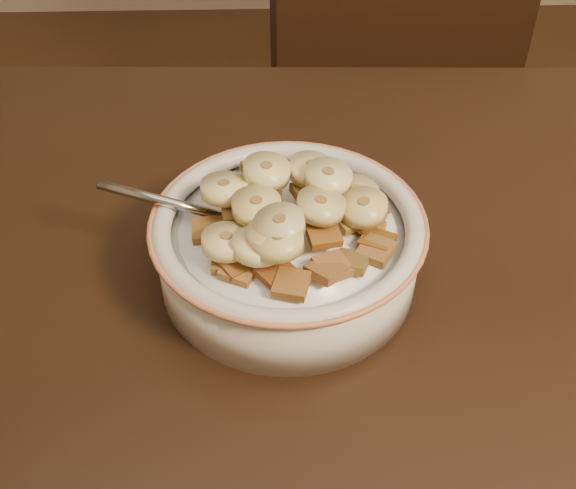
{
  "coord_description": "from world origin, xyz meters",
  "views": [
    {
      "loc": [
        -0.27,
        -0.19,
        1.1
      ],
      "look_at": [
        -0.26,
        0.16,
        0.78
      ],
      "focal_mm": 45.0,
      "sensor_mm": 36.0,
      "label": 1
    }
  ],
  "objects": [
    {
      "name": "chair",
      "position": [
        -0.05,
        0.68,
        0.49
      ],
      "size": [
        0.53,
        0.53,
        0.99
      ],
      "primitive_type": "cube",
      "rotation": [
        0.0,
        0.0,
        0.24
      ],
      "color": "black",
      "rests_on": "floor"
    },
    {
      "name": "cereal_bowl",
      "position": [
        -0.26,
        0.16,
        0.77
      ],
      "size": [
        0.17,
        0.17,
        0.04
      ],
      "primitive_type": "cylinder",
      "color": "beige",
      "rests_on": "table"
    },
    {
      "name": "milk",
      "position": [
        -0.26,
        0.16,
        0.79
      ],
      "size": [
        0.14,
        0.14,
        0.0
      ],
      "primitive_type": "cylinder",
      "color": "white",
      "rests_on": "cereal_bowl"
    },
    {
      "name": "spoon",
      "position": [
        -0.28,
        0.17,
        0.8
      ],
      "size": [
        0.05,
        0.04,
        0.01
      ],
      "primitive_type": "ellipsoid",
      "rotation": [
        0.0,
        0.0,
        4.52
      ],
      "color": "#9798A1",
      "rests_on": "cereal_bowl"
    },
    {
      "name": "cereal_square_0",
      "position": [
        -0.22,
        0.16,
        0.8
      ],
      "size": [
        0.03,
        0.03,
        0.01
      ],
      "primitive_type": "cube",
      "rotation": [
        0.16,
        -0.01,
        0.54
      ],
      "color": "#9A6832",
      "rests_on": "milk"
    },
    {
      "name": "cereal_square_1",
      "position": [
        -0.28,
        0.18,
        0.81
      ],
      "size": [
        0.03,
        0.03,
        0.01
      ],
      "primitive_type": "cube",
      "rotation": [
        0.16,
        -0.14,
        1.85
      ],
      "color": "brown",
      "rests_on": "milk"
    },
    {
      "name": "cereal_square_2",
      "position": [
        -0.22,
        0.13,
        0.8
      ],
      "size": [
        0.03,
        0.03,
        0.01
      ],
      "primitive_type": "cube",
      "rotation": [
        -0.11,
        0.15,
        1.19
      ],
      "color": "brown",
      "rests_on": "milk"
    },
    {
      "name": "cereal_square_3",
      "position": [
        -0.29,
        0.12,
        0.8
      ],
      "size": [
        0.03,
        0.03,
        0.01
      ],
      "primitive_type": "cube",
      "rotation": [
        0.09,
        -0.1,
        1.16
      ],
      "color": "olive",
      "rests_on": "milk"
    },
    {
      "name": "cereal_square_4",
      "position": [
        -0.23,
        0.19,
        0.8
      ],
      "size": [
        0.02,
        0.02,
        0.01
      ],
      "primitive_type": "cube",
      "rotation": [
        0.08,
        -0.1,
        1.61
      ],
      "color": "brown",
      "rests_on": "milk"
    },
    {
      "name": "cereal_square_5",
      "position": [
        -0.23,
        0.18,
        0.81
      ],
      "size": [
        0.03,
        0.03,
        0.01
      ],
      "primitive_type": "cube",
      "rotation": [
        -0.08,
        -0.02,
        2.48
      ],
      "color": "brown",
      "rests_on": "milk"
    },
    {
      "name": "cereal_square_6",
      "position": [
        -0.29,
        0.13,
        0.8
      ],
      "size": [
        0.03,
        0.03,
        0.01
      ],
      "primitive_type": "cube",
      "rotation": [
        0.22,
        -0.03,
        0.64
      ],
      "color": "brown",
      "rests_on": "milk"
    },
    {
      "name": "cereal_square_7",
      "position": [
        -0.2,
        0.15,
        0.8
      ],
      "size": [
        0.03,
        0.03,
        0.01
      ],
      "primitive_type": "cube",
      "rotation": [
        -0.05,
        0.1,
        1.06
      ],
      "color": "brown",
      "rests_on": "milk"
    },
    {
      "name": "cereal_square_8",
      "position": [
        -0.27,
        0.18,
        0.81
      ],
      "size": [
        0.03,
        0.03,
        0.01
      ],
      "primitive_type": "cube",
      "rotation": [
        0.16,
        -0.03,
        1.13
      ],
      "color": "brown",
      "rests_on": "milk"
    },
    {
      "name": "cereal_square_9",
      "position": [
        -0.31,
        0.16,
        0.8
      ],
      "size": [
        0.02,
        0.02,
        0.01
      ],
      "primitive_type": "cube",
      "rotation": [
        -0.09,
        -0.05,
        1.62
      ],
      "color": "brown",
      "rests_on": "milk"
    },
    {
      "name": "cereal_square_10",
      "position": [
        -0.27,
        0.14,
        0.81
      ],
      "size": [
        0.03,
        0.02,
        0.01
      ],
      "primitive_type": "cube",
      "rotation": [
        -0.11,
        0.06,
        1.84
      ],
      "color": "brown",
      "rests_on": "milk"
    },
    {
      "name": "cereal_square_11",
      "position": [
        -0.24,
        0.12,
        0.8
      ],
      "size": [
        0.03,
        0.03,
        0.01
      ],
      "primitive_type": "cube",
      "rotation": [
        0.19,
        0.08,
        2.37
      ],
      "color": "brown",
      "rests_on": "milk"
    },
    {
      "name": "cereal_square_12",
      "position": [
        -0.28,
        0.22,
        0.8
      ],
      "size": [
        0.03,
        0.03,
        0.01
      ],
      "primitive_type": "cube",
      "rotation": [
        0.21,
        -0.07,
        1.97
      ],
      "color": "brown",
      "rests_on": "milk"
    },
    {
      "name": "cereal_square_13",
      "position": [
        -0.23,
        0.2,
        0.8
      ],
      "size": [
        0.03,
        0.03,
        0.01
      ],
      "primitive_type": "cube",
      "rotation": [
        -0.2,
        0.1,
        2.18
      ],
      "color": "brown",
      "rests_on": "milk"
    },
    {
      "name": "cereal_square_14",
      "position": [
        -0.2,
        0.18,
        0.8
      ],
      "size": [
        0.02,
        0.03,
        0.01
      ],
      "primitive_type": "cube",
      "rotation": [
        -0.19,
        -0.15,
        0.27
      ],
      "color": "brown",
      "rests_on": "milk"
    },
    {
      "name": "cereal_square_15",
      "position": [
        -0.23,
        0.12,
        0.8
      ],
      "size": [
        0.03,
        0.03,
        0.01
      ],
      "primitive_type": "cube",
      "rotation": [
        0.09,
        -0.05,
        2.05
      ],
      "color": "olive",
      "rests_on": "milk"
    },
    {
      "name": "cereal_square_16",
      "position": [
        -0.21,
        0.17,
        0.8
      ],
      "size": [
        0.03,
        0.03,
        0.01
      ],
      "primitive_type": "cube",
      "rotation": [
        0.22,
        0.16,
        2.12
      ],
      "color": "#9A5929",
      "rests_on": "milk"
    },
    {
      "name": "cereal_square_17",
      "position": [
        -0.29,
        0.17,
        0.81
      ],
      "size": [
        0.02,
        0.02,
        0.01
      ],
      "primitive_type": "cube",
      "rotation": [
        0.23,
        0.15,
        0.14
      ],
      "color": "olive",
      "rests_on": "milk"
    },
    {
      "name": "cereal_square_18",
      "position": [
        -0.27,
        0.12,
        0.8
      ],
      "size": [
        0.03,
        0.03,
        0.01
      ],
      "primitive_type": "cube",
      "rotation": [
        -0.08,
        -0.15,
        2.28
      ],
      "color": "#613314",
      "rests_on": "milk"
    },
    {
      "name": "cereal_square_19",
      "position": [
        -0.27,
        0.18,
        0.81
      ],
      "size": [
        0.02,
        0.02,
        0.01
      ],
      "primitive_type": "cube",
      "rotation": [
        0.16,
        -0.13,
        1.77
      ],
      "color": "brown",
      "rests_on": "milk"
    },
    {
      "name": "cereal_square_20",
      "position": [
        -0.26,
        0.11,
        0.8
      ],
      "size": [
        0.02,
        0.03,
        0.01
      ],
      "primitive_type": "cube",
      "rotation": [
        -0.02,
        -0.1,
        1.29
      ],
      "color": "brown",
      "rests_on": "milk"
    },
    {
      "name": "cereal_square_21",
      "position": [
        -0.2,
        0.14,
        0.8
      ],
      "size": [
        0.03,
        0.03,
        0.01
      ],
      "primitive_type": "cube",
      "rotation": [
        -0.06,
        -0.1,
        0.97
      ],
      "color": "brown",
      "rests_on": "milk"
    },
    {
      "name": "cereal_square_22",
      "position": [
        -0.24,
        0.19,
        0.81
      ],
      "size": [
        0.03,
        0.03,
        0.01
      ],
      "primitive_type": "cube",
      "rotation": [
        -0.14,
        0.11,
        0.3
      ],
      "color": "#9D6A2B",
      "rests_on": "milk"
    },
    {
      "name": "cereal_square_23",
      "position": [
        -0.29,
        0.13,
        0.8
      ],
      "size": [
        0.02,
        0.02,
        0.01
      ],
      "primitive_type": "cube",
      "rotation": [
        -0.1,
        0.02,
        3.08
      ],
      "color": "brown",
      "rests_on": "milk"
    },
    {
      "name": "cereal_square_24",
      "position": [
        -0.24,
        0.14,
        0.81
      ],
      "size": [
        0.02,
        0.02,
        0.01
      ],
      "primitive_type": "cube",
      "rotation": [
        0.03,
        -0.16,
        1.79
      ],
      "color": "brown",
      "rests_on": "milk"
    },
    {
      "name": "banana_slice_0",
      "position": [
        -0.21,
        0.18,
        0.81
      ],
      "size": [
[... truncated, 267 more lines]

